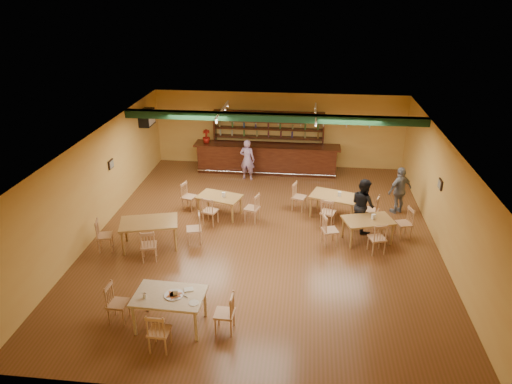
# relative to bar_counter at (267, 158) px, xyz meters

# --- Properties ---
(floor) EXTENTS (12.00, 12.00, 0.00)m
(floor) POSITION_rel_bar_counter_xyz_m (0.40, -5.15, -0.56)
(floor) COLOR brown
(floor) RESTS_ON ground
(ceiling_beam) EXTENTS (10.00, 0.30, 0.25)m
(ceiling_beam) POSITION_rel_bar_counter_xyz_m (0.40, -2.35, 2.31)
(ceiling_beam) COLOR black
(ceiling_beam) RESTS_ON ceiling
(track_rail_left) EXTENTS (0.05, 2.50, 0.05)m
(track_rail_left) POSITION_rel_bar_counter_xyz_m (-1.40, -1.75, 2.38)
(track_rail_left) COLOR white
(track_rail_left) RESTS_ON ceiling
(track_rail_right) EXTENTS (0.05, 2.50, 0.05)m
(track_rail_right) POSITION_rel_bar_counter_xyz_m (1.80, -1.75, 2.38)
(track_rail_right) COLOR white
(track_rail_right) RESTS_ON ceiling
(ac_unit) EXTENTS (0.34, 0.70, 0.48)m
(ac_unit) POSITION_rel_bar_counter_xyz_m (-4.40, -0.95, 1.79)
(ac_unit) COLOR white
(ac_unit) RESTS_ON wall_left
(picture_left) EXTENTS (0.04, 0.34, 0.28)m
(picture_left) POSITION_rel_bar_counter_xyz_m (-4.57, -4.15, 1.14)
(picture_left) COLOR black
(picture_left) RESTS_ON wall_left
(picture_right) EXTENTS (0.04, 0.34, 0.28)m
(picture_right) POSITION_rel_bar_counter_xyz_m (5.37, -4.65, 1.14)
(picture_right) COLOR black
(picture_right) RESTS_ON wall_right
(bar_counter) EXTENTS (5.70, 0.85, 1.13)m
(bar_counter) POSITION_rel_bar_counter_xyz_m (0.00, 0.00, 0.00)
(bar_counter) COLOR black
(bar_counter) RESTS_ON ground
(back_bar_hutch) EXTENTS (4.41, 0.40, 2.28)m
(back_bar_hutch) POSITION_rel_bar_counter_xyz_m (0.00, 0.63, 0.57)
(back_bar_hutch) COLOR black
(back_bar_hutch) RESTS_ON ground
(poinsettia) EXTENTS (0.38, 0.38, 0.53)m
(poinsettia) POSITION_rel_bar_counter_xyz_m (-2.40, 0.00, 0.83)
(poinsettia) COLOR maroon
(poinsettia) RESTS_ON bar_counter
(dining_table_a) EXTENTS (1.53, 1.16, 0.68)m
(dining_table_a) POSITION_rel_bar_counter_xyz_m (-1.17, -3.95, -0.22)
(dining_table_a) COLOR #A57B3A
(dining_table_a) RESTS_ON ground
(dining_table_b) EXTENTS (1.68, 1.30, 0.74)m
(dining_table_b) POSITION_rel_bar_counter_xyz_m (2.50, -3.62, -0.20)
(dining_table_b) COLOR #A57B3A
(dining_table_b) RESTS_ON ground
(dining_table_c) EXTENTS (1.78, 1.34, 0.79)m
(dining_table_c) POSITION_rel_bar_counter_xyz_m (-2.79, -6.12, -0.17)
(dining_table_c) COLOR #A57B3A
(dining_table_c) RESTS_ON ground
(dining_table_d) EXTENTS (1.57, 1.20, 0.70)m
(dining_table_d) POSITION_rel_bar_counter_xyz_m (3.40, -5.10, -0.22)
(dining_table_d) COLOR #A57B3A
(dining_table_d) RESTS_ON ground
(near_table) EXTENTS (1.54, 1.02, 0.81)m
(near_table) POSITION_rel_bar_counter_xyz_m (-1.27, -9.37, -0.16)
(near_table) COLOR tan
(near_table) RESTS_ON ground
(pizza_tray) EXTENTS (0.49, 0.49, 0.01)m
(pizza_tray) POSITION_rel_bar_counter_xyz_m (-1.16, -9.37, 0.25)
(pizza_tray) COLOR silver
(pizza_tray) RESTS_ON near_table
(parmesan_shaker) EXTENTS (0.08, 0.08, 0.11)m
(parmesan_shaker) POSITION_rel_bar_counter_xyz_m (-1.75, -9.53, 0.30)
(parmesan_shaker) COLOR #EAE5C6
(parmesan_shaker) RESTS_ON near_table
(napkin_stack) EXTENTS (0.24, 0.21, 0.03)m
(napkin_stack) POSITION_rel_bar_counter_xyz_m (-0.89, -9.16, 0.26)
(napkin_stack) COLOR white
(napkin_stack) RESTS_ON near_table
(pizza_server) EXTENTS (0.31, 0.26, 0.00)m
(pizza_server) POSITION_rel_bar_counter_xyz_m (-1.00, -9.32, 0.26)
(pizza_server) COLOR silver
(pizza_server) RESTS_ON pizza_tray
(side_plate) EXTENTS (0.23, 0.23, 0.01)m
(side_plate) POSITION_rel_bar_counter_xyz_m (-0.67, -9.59, 0.25)
(side_plate) COLOR white
(side_plate) RESTS_ON near_table
(patron_bar) EXTENTS (0.64, 0.48, 1.58)m
(patron_bar) POSITION_rel_bar_counter_xyz_m (-0.67, -0.83, 0.23)
(patron_bar) COLOR #9151AF
(patron_bar) RESTS_ON ground
(patron_right_a) EXTENTS (0.94, 1.01, 1.66)m
(patron_right_a) POSITION_rel_bar_counter_xyz_m (3.30, -4.42, 0.27)
(patron_right_a) COLOR black
(patron_right_a) RESTS_ON ground
(patron_right_b) EXTENTS (0.98, 0.84, 1.58)m
(patron_right_b) POSITION_rel_bar_counter_xyz_m (4.60, -3.10, 0.23)
(patron_right_b) COLOR slate
(patron_right_b) RESTS_ON ground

